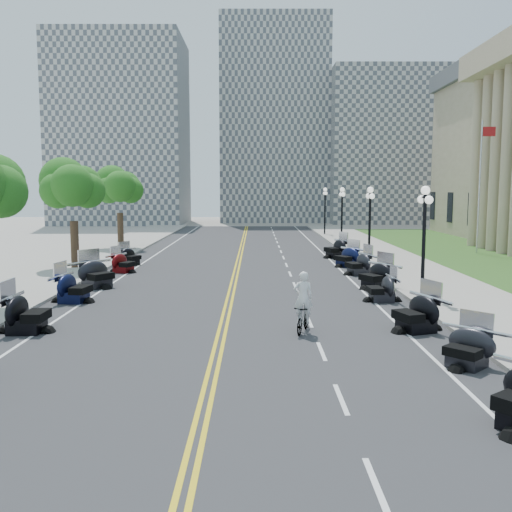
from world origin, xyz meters
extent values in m
plane|color=gray|center=(0.00, 0.00, 0.00)|extent=(160.00, 160.00, 0.00)
cube|color=#333335|center=(0.00, 10.00, 0.00)|extent=(16.00, 90.00, 0.01)
cube|color=yellow|center=(-0.12, 10.00, 0.01)|extent=(0.12, 90.00, 0.00)
cube|color=yellow|center=(0.12, 10.00, 0.01)|extent=(0.12, 90.00, 0.00)
cube|color=white|center=(6.40, 10.00, 0.01)|extent=(0.12, 90.00, 0.00)
cube|color=white|center=(-6.40, 10.00, 0.01)|extent=(0.12, 90.00, 0.00)
cube|color=white|center=(3.20, -12.00, 0.01)|extent=(0.12, 2.00, 0.00)
cube|color=white|center=(3.20, -8.00, 0.01)|extent=(0.12, 2.00, 0.00)
cube|color=white|center=(3.20, -4.00, 0.01)|extent=(0.12, 2.00, 0.00)
cube|color=white|center=(3.20, 0.00, 0.01)|extent=(0.12, 2.00, 0.00)
cube|color=white|center=(3.20, 4.00, 0.01)|extent=(0.12, 2.00, 0.00)
cube|color=white|center=(3.20, 8.00, 0.01)|extent=(0.12, 2.00, 0.00)
cube|color=white|center=(3.20, 12.00, 0.01)|extent=(0.12, 2.00, 0.00)
cube|color=white|center=(3.20, 16.00, 0.01)|extent=(0.12, 2.00, 0.00)
cube|color=white|center=(3.20, 20.00, 0.01)|extent=(0.12, 2.00, 0.00)
cube|color=white|center=(3.20, 24.00, 0.01)|extent=(0.12, 2.00, 0.00)
cube|color=white|center=(3.20, 28.00, 0.01)|extent=(0.12, 2.00, 0.00)
cube|color=white|center=(3.20, 32.00, 0.01)|extent=(0.12, 2.00, 0.00)
cube|color=white|center=(3.20, 36.00, 0.01)|extent=(0.12, 2.00, 0.00)
cube|color=white|center=(3.20, 40.00, 0.01)|extent=(0.12, 2.00, 0.00)
cube|color=white|center=(3.20, 44.00, 0.01)|extent=(0.12, 2.00, 0.00)
cube|color=white|center=(3.20, 48.00, 0.01)|extent=(0.12, 2.00, 0.00)
cube|color=white|center=(3.20, 52.00, 0.01)|extent=(0.12, 2.00, 0.00)
cube|color=#9E9991|center=(10.50, 10.00, 0.07)|extent=(5.00, 90.00, 0.15)
cube|color=#9E9991|center=(-10.50, 10.00, 0.07)|extent=(5.00, 90.00, 0.15)
cube|color=#356023|center=(17.50, 18.00, 0.05)|extent=(9.00, 60.00, 0.10)
cube|color=gray|center=(-18.00, 62.00, 13.00)|extent=(18.00, 14.00, 26.00)
cube|color=gray|center=(4.00, 68.00, 15.00)|extent=(16.00, 12.00, 30.00)
cube|color=gray|center=(22.00, 65.00, 11.00)|extent=(20.00, 14.00, 22.00)
imported|color=#A51414|center=(2.81, -1.73, 0.49)|extent=(0.94, 1.70, 0.99)
imported|color=silver|center=(2.81, -1.73, 1.89)|extent=(0.66, 0.43, 1.81)
camera|label=1|loc=(1.17, -21.02, 4.97)|focal=40.00mm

